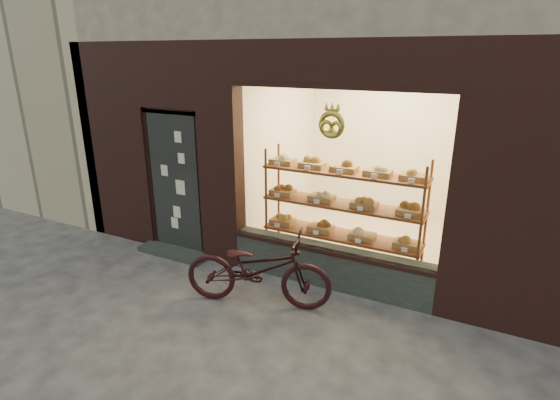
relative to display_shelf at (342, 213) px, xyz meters
The scene contains 3 objects.
ground 2.73m from the display_shelf, 100.01° to the right, with size 90.00×90.00×0.00m, color #393939.
display_shelf is the anchor object (origin of this frame).
bicycle 1.45m from the display_shelf, 115.73° to the right, with size 0.63×1.79×0.94m, color black.
Camera 1 is at (2.23, -2.78, 2.95)m, focal length 28.00 mm.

